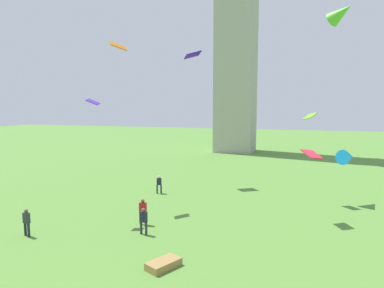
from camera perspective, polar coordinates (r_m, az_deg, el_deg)
name	(u,v)px	position (r m, az deg, el deg)	size (l,w,h in m)	color
person_0	(143,210)	(23.16, -8.38, -11.08)	(0.55, 0.31, 1.77)	#51754C
person_1	(159,183)	(31.11, -5.64, -6.70)	(0.50, 0.43, 1.66)	#2D3338
person_3	(27,221)	(23.30, -26.39, -11.65)	(0.52, 0.36, 1.71)	#1E2333
person_4	(144,220)	(21.44, -8.27, -12.65)	(0.52, 0.30, 1.68)	#2D3338
kite_flying_0	(93,102)	(24.11, -16.54, 6.90)	(0.90, 0.80, 0.48)	#4828B6
kite_flying_1	(341,13)	(22.45, 24.07, 19.74)	(1.82, 1.68, 1.39)	#56BD2E
kite_flying_2	(193,55)	(35.44, 0.12, 14.96)	(1.92, 1.94, 0.83)	#320DD1
kite_flying_3	(310,116)	(29.22, 19.47, 4.51)	(1.21, 1.36, 0.69)	#73C326
kite_flying_4	(312,154)	(24.39, 19.72, -1.64)	(1.53, 1.67, 0.57)	red
kite_flying_5	(348,157)	(30.33, 25.07, -2.05)	(2.03, 2.21, 1.37)	#168AED
kite_flying_6	(118,46)	(27.99, -12.46, 16.01)	(1.42, 1.58, 0.83)	#CF690C
kite_bundle_0	(164,264)	(17.53, -4.87, -19.73)	(1.72, 0.90, 0.37)	olive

